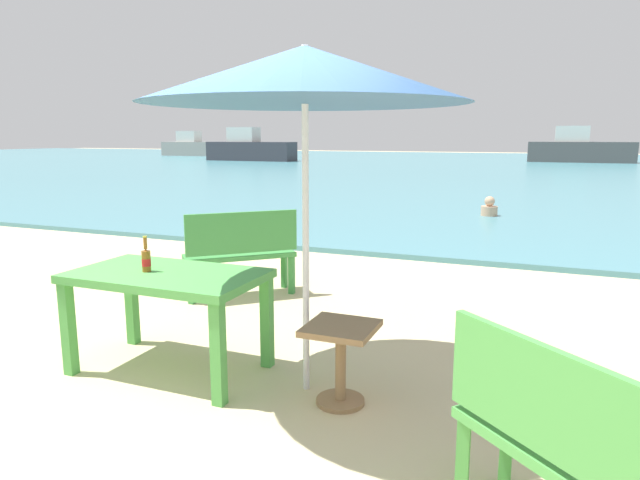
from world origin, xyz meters
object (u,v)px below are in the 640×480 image
(boat_ferry, at_px, (250,149))
(boat_sailboat, at_px, (194,147))
(beer_bottle_amber, at_px, (146,259))
(bench_green_left, at_px, (241,248))
(bench_green_right, at_px, (576,450))
(picnic_table_green, at_px, (167,287))
(side_table_wood, at_px, (341,353))
(boat_barge, at_px, (579,149))
(patio_umbrella, at_px, (305,75))
(swimmer_person, at_px, (489,208))

(boat_ferry, height_order, boat_sailboat, boat_ferry)
(beer_bottle_amber, height_order, boat_ferry, boat_ferry)
(bench_green_left, height_order, bench_green_right, same)
(picnic_table_green, bearing_deg, side_table_wood, -0.98)
(side_table_wood, distance_m, bench_green_right, 1.71)
(boat_barge, bearing_deg, side_table_wood, -94.49)
(patio_umbrella, xyz_separation_m, boat_sailboat, (-26.26, 36.64, -1.30))
(beer_bottle_amber, height_order, swimmer_person, beer_bottle_amber)
(boat_sailboat, bearing_deg, picnic_table_green, -55.56)
(beer_bottle_amber, xyz_separation_m, swimmer_person, (1.57, 8.97, -0.61))
(picnic_table_green, relative_size, boat_barge, 0.22)
(side_table_wood, height_order, swimmer_person, side_table_wood)
(patio_umbrella, xyz_separation_m, side_table_wood, (0.30, -0.12, -1.76))
(boat_barge, xyz_separation_m, boat_ferry, (-20.47, -5.82, -0.02))
(side_table_wood, relative_size, swimmer_person, 1.32)
(beer_bottle_amber, bearing_deg, boat_sailboat, 124.25)
(patio_umbrella, bearing_deg, beer_bottle_amber, -173.60)
(bench_green_left, bearing_deg, bench_green_right, -42.74)
(picnic_table_green, height_order, boat_ferry, boat_ferry)
(picnic_table_green, distance_m, boat_sailboat, 44.54)
(side_table_wood, distance_m, swimmer_person, 8.96)
(beer_bottle_amber, xyz_separation_m, patio_umbrella, (1.21, 0.14, 1.26))
(picnic_table_green, bearing_deg, beer_bottle_amber, -163.16)
(boat_barge, bearing_deg, bench_green_left, -97.80)
(bench_green_right, distance_m, boat_sailboat, 46.97)
(patio_umbrella, distance_m, swimmer_person, 9.04)
(beer_bottle_amber, relative_size, boat_sailboat, 0.05)
(beer_bottle_amber, relative_size, side_table_wood, 0.49)
(patio_umbrella, bearing_deg, boat_sailboat, 125.63)
(beer_bottle_amber, bearing_deg, side_table_wood, 0.75)
(patio_umbrella, distance_m, bench_green_right, 2.55)
(boat_ferry, bearing_deg, boat_sailboat, 144.53)
(picnic_table_green, distance_m, boat_ferry, 34.46)
(beer_bottle_amber, relative_size, boat_barge, 0.04)
(beer_bottle_amber, xyz_separation_m, boat_barge, (4.35, 36.24, 0.04))
(side_table_wood, bearing_deg, bench_green_right, -37.44)
(boat_barge, relative_size, boat_ferry, 1.02)
(picnic_table_green, xyz_separation_m, swimmer_person, (1.43, 8.93, -0.41))
(beer_bottle_amber, height_order, boat_sailboat, boat_sailboat)
(beer_bottle_amber, height_order, side_table_wood, beer_bottle_amber)
(boat_sailboat, bearing_deg, patio_umbrella, -54.37)
(beer_bottle_amber, relative_size, bench_green_right, 0.23)
(boat_barge, bearing_deg, picnic_table_green, -96.63)
(patio_umbrella, xyz_separation_m, swimmer_person, (0.36, 8.84, -1.88))
(picnic_table_green, distance_m, swimmer_person, 9.05)
(swimmer_person, bearing_deg, boat_sailboat, 133.75)
(patio_umbrella, xyz_separation_m, boat_ferry, (-17.34, 30.28, -1.24))
(side_table_wood, height_order, boat_sailboat, boat_sailboat)
(side_table_wood, distance_m, boat_ferry, 35.15)
(picnic_table_green, bearing_deg, boat_sailboat, 124.44)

